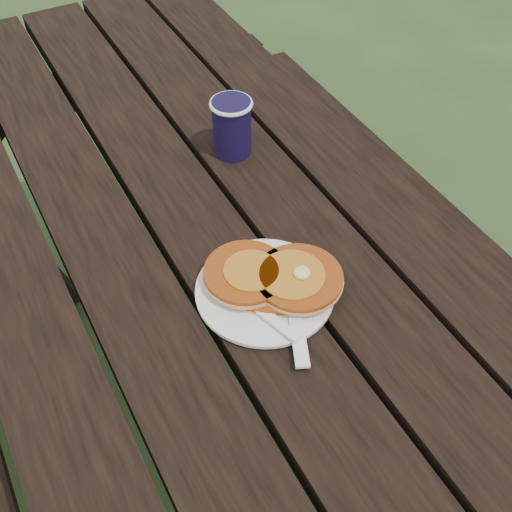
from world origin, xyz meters
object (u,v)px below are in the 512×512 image
plate (265,291)px  coffee_cup (232,124)px  pancake_stack (274,277)px  picnic_table (217,365)px

plate → coffee_cup: (0.11, 0.33, 0.06)m
pancake_stack → coffee_cup: bearing=73.4°
plate → coffee_cup: bearing=70.9°
picnic_table → coffee_cup: coffee_cup is taller
picnic_table → coffee_cup: (0.14, 0.18, 0.44)m
pancake_stack → coffee_cup: size_ratio=1.78×
picnic_table → plate: (0.02, -0.15, 0.39)m
coffee_cup → picnic_table: bearing=-128.2°
picnic_table → plate: plate is taller
coffee_cup → plate: bearing=-109.1°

